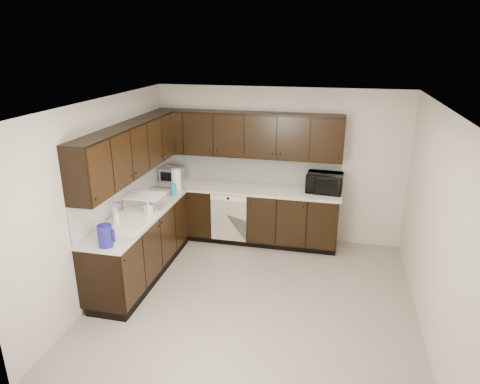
% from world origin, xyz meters
% --- Properties ---
extents(floor, '(4.00, 4.00, 0.00)m').
position_xyz_m(floor, '(0.00, 0.00, 0.00)').
color(floor, gray).
rests_on(floor, ground).
extents(ceiling, '(4.00, 4.00, 0.00)m').
position_xyz_m(ceiling, '(0.00, 0.00, 2.50)').
color(ceiling, white).
rests_on(ceiling, wall_back).
extents(wall_back, '(4.00, 0.02, 2.50)m').
position_xyz_m(wall_back, '(0.00, 2.00, 1.25)').
color(wall_back, beige).
rests_on(wall_back, floor).
extents(wall_left, '(0.02, 4.00, 2.50)m').
position_xyz_m(wall_left, '(-2.00, 0.00, 1.25)').
color(wall_left, beige).
rests_on(wall_left, floor).
extents(wall_right, '(0.02, 4.00, 2.50)m').
position_xyz_m(wall_right, '(2.00, 0.00, 1.25)').
color(wall_right, beige).
rests_on(wall_right, floor).
extents(wall_front, '(4.00, 0.02, 2.50)m').
position_xyz_m(wall_front, '(0.00, -2.00, 1.25)').
color(wall_front, beige).
rests_on(wall_front, floor).
extents(lower_cabinets, '(3.00, 2.80, 0.90)m').
position_xyz_m(lower_cabinets, '(-1.01, 1.11, 0.41)').
color(lower_cabinets, black).
rests_on(lower_cabinets, floor).
extents(countertop, '(3.03, 2.83, 0.04)m').
position_xyz_m(countertop, '(-1.01, 1.11, 0.92)').
color(countertop, beige).
rests_on(countertop, lower_cabinets).
extents(backsplash, '(3.00, 2.80, 0.48)m').
position_xyz_m(backsplash, '(-1.22, 1.32, 1.18)').
color(backsplash, white).
rests_on(backsplash, countertop).
extents(upper_cabinets, '(3.00, 2.80, 0.70)m').
position_xyz_m(upper_cabinets, '(-1.10, 1.20, 1.77)').
color(upper_cabinets, black).
rests_on(upper_cabinets, wall_back).
extents(dishwasher, '(0.58, 0.04, 0.78)m').
position_xyz_m(dishwasher, '(-0.70, 1.41, 0.55)').
color(dishwasher, '#F2E3C6').
rests_on(dishwasher, lower_cabinets).
extents(sink, '(0.54, 0.82, 0.42)m').
position_xyz_m(sink, '(-1.68, -0.01, 0.88)').
color(sink, '#F2E3C6').
rests_on(sink, countertop).
extents(microwave, '(0.57, 0.40, 0.30)m').
position_xyz_m(microwave, '(0.75, 1.74, 1.09)').
color(microwave, black).
rests_on(microwave, countertop).
extents(soap_bottle_a, '(0.12, 0.12, 0.20)m').
position_xyz_m(soap_bottle_a, '(-1.52, 0.26, 1.04)').
color(soap_bottle_a, gray).
rests_on(soap_bottle_a, countertop).
extents(soap_bottle_b, '(0.12, 0.12, 0.23)m').
position_xyz_m(soap_bottle_b, '(-1.77, -0.15, 1.06)').
color(soap_bottle_b, gray).
rests_on(soap_bottle_b, countertop).
extents(toaster_oven, '(0.39, 0.29, 0.23)m').
position_xyz_m(toaster_oven, '(-1.75, 1.74, 1.06)').
color(toaster_oven, '#ACACAE').
rests_on(toaster_oven, countertop).
extents(storage_bin, '(0.51, 0.39, 0.19)m').
position_xyz_m(storage_bin, '(-1.66, 0.49, 1.04)').
color(storage_bin, white).
rests_on(storage_bin, countertop).
extents(blue_pitcher, '(0.21, 0.21, 0.26)m').
position_xyz_m(blue_pitcher, '(-1.61, -0.70, 1.07)').
color(blue_pitcher, '#140F90').
rests_on(blue_pitcher, countertop).
extents(teal_tumbler, '(0.10, 0.10, 0.18)m').
position_xyz_m(teal_tumbler, '(-1.48, 1.09, 1.03)').
color(teal_tumbler, '#0D968F').
rests_on(teal_tumbler, countertop).
extents(paper_towel_roll, '(0.16, 0.16, 0.33)m').
position_xyz_m(paper_towel_roll, '(-1.53, 1.35, 1.11)').
color(paper_towel_roll, silver).
rests_on(paper_towel_roll, countertop).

